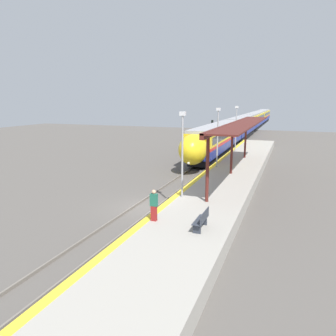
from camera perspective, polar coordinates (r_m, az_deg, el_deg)
The scene contains 12 objects.
ground_plane at distance 21.26m, azimuth -3.85°, elevation -6.87°, with size 120.00×120.00×0.00m, color #56514C.
rail_left at distance 21.53m, azimuth -5.60°, elevation -6.45°, with size 0.08×90.00×0.15m, color slate.
rail_right at distance 20.96m, azimuth -2.05°, elevation -6.91°, with size 0.08×90.00×0.15m, color slate.
train at distance 70.07m, azimuth 13.90°, elevation 7.69°, with size 2.73×84.68×3.90m.
platform_right at distance 19.88m, azimuth 6.57°, elevation -6.90°, with size 4.41×64.00×0.90m.
platform_bench at distance 15.38m, azimuth 5.94°, elevation -8.93°, with size 0.44×1.50×0.89m.
person_waiting at distance 16.24m, azimuth -2.47°, elevation -6.44°, with size 0.36×0.22×1.59m.
railway_signal at distance 47.54m, azimuth 7.68°, elevation 6.43°, with size 0.28×0.28×3.99m.
lamppost_near at distance 19.77m, azimuth 2.51°, elevation 3.34°, with size 0.36×0.20×5.22m.
lamppost_mid at distance 29.30m, azimuth 8.65°, elevation 5.96°, with size 0.36×0.20×5.22m.
lamppost_far at distance 39.03m, azimuth 11.77°, elevation 7.26°, with size 0.36×0.20×5.22m.
station_canopy at distance 26.58m, azimuth 12.45°, elevation 7.20°, with size 2.02×19.14×4.17m.
Camera 1 is at (8.44, -18.30, 6.78)m, focal length 35.00 mm.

